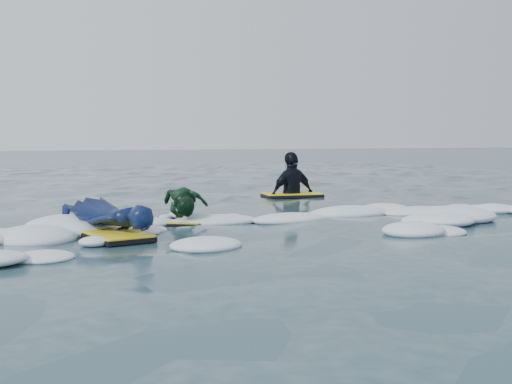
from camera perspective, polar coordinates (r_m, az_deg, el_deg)
ground at (r=7.48m, az=-3.40°, el=-4.51°), size 120.00×120.00×0.00m
foam_band at (r=8.45m, az=-5.68°, el=-3.45°), size 12.00×3.10×0.30m
prone_woman_unit at (r=8.11m, az=-12.78°, el=-2.24°), size 1.19×1.84×0.45m
prone_child_unit at (r=9.27m, az=-6.19°, el=-1.12°), size 0.91×1.39×0.50m
waiting_rider_unit at (r=13.14m, az=3.23°, el=-0.30°), size 1.26×0.79×1.79m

